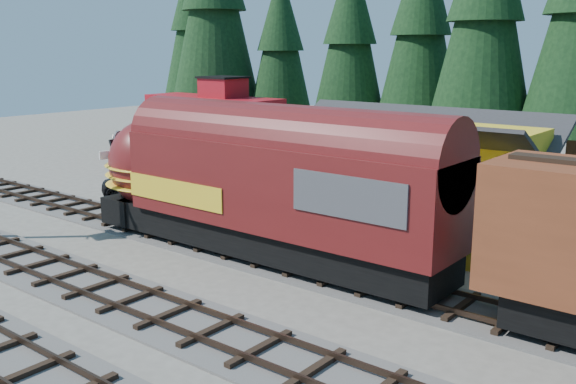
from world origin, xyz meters
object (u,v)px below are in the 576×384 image
Objects in this scene: depot at (397,165)px; caboose at (214,124)px; locomotive at (248,189)px; pickup_truck_b at (169,186)px; pickup_truck_a at (173,188)px.

caboose is (-18.67, 7.50, -0.22)m from depot.
caboose reaches higher than depot.
locomotive is 21.16m from caboose.
pickup_truck_b is at bearing 156.56° from locomotive.
locomotive is at bearing -137.21° from pickup_truck_b.
locomotive is at bearing -41.43° from caboose.
caboose reaches higher than pickup_truck_a.
locomotive is at bearing -124.27° from pickup_truck_a.
caboose is 12.16m from pickup_truck_b.
caboose reaches higher than locomotive.
depot reaches higher than pickup_truck_b.
caboose reaches higher than pickup_truck_b.
pickup_truck_b is (-9.22, 4.00, -1.81)m from locomotive.
depot is 2.26× the size of pickup_truck_b.
pickup_truck_a is at bearing -145.21° from pickup_truck_b.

